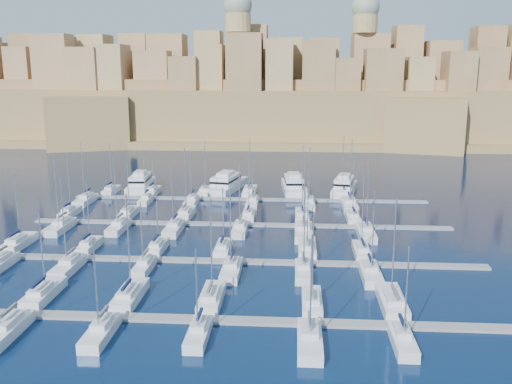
# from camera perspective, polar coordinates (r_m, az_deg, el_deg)

# --- Properties ---
(ground) EXTENTS (600.00, 600.00, 0.00)m
(ground) POSITION_cam_1_polar(r_m,az_deg,el_deg) (105.32, -2.19, -4.85)
(ground) COLOR black
(ground) RESTS_ON ground
(pontoon_near) EXTENTS (84.00, 2.00, 0.40)m
(pontoon_near) POSITION_cam_1_polar(r_m,az_deg,el_deg) (73.78, -5.08, -12.60)
(pontoon_near) COLOR slate
(pontoon_near) RESTS_ON ground
(pontoon_mid_near) EXTENTS (84.00, 2.00, 0.40)m
(pontoon_mid_near) POSITION_cam_1_polar(r_m,az_deg,el_deg) (93.95, -2.98, -6.92)
(pontoon_mid_near) COLOR slate
(pontoon_mid_near) RESTS_ON ground
(pontoon_mid_far) EXTENTS (84.00, 2.00, 0.40)m
(pontoon_mid_far) POSITION_cam_1_polar(r_m,az_deg,el_deg) (114.79, -1.66, -3.26)
(pontoon_mid_far) COLOR slate
(pontoon_mid_far) RESTS_ON ground
(pontoon_far) EXTENTS (84.00, 2.00, 0.40)m
(pontoon_far) POSITION_cam_1_polar(r_m,az_deg,el_deg) (135.99, -0.75, -0.73)
(pontoon_far) COLOR slate
(pontoon_far) RESTS_ON ground
(sailboat_1) EXTENTS (2.88, 9.61, 14.02)m
(sailboat_1) POSITION_cam_1_polar(r_m,az_deg,el_deg) (85.19, -20.48, -9.44)
(sailboat_1) COLOR silver
(sailboat_1) RESTS_ON ground
(sailboat_2) EXTENTS (2.95, 9.85, 15.21)m
(sailboat_2) POSITION_cam_1_polar(r_m,az_deg,el_deg) (81.15, -12.51, -10.02)
(sailboat_2) COLOR silver
(sailboat_2) RESTS_ON ground
(sailboat_3) EXTENTS (2.88, 9.61, 14.74)m
(sailboat_3) POSITION_cam_1_polar(r_m,az_deg,el_deg) (78.69, -4.47, -10.49)
(sailboat_3) COLOR silver
(sailboat_3) RESTS_ON ground
(sailboat_4) EXTENTS (2.62, 8.73, 12.86)m
(sailboat_4) POSITION_cam_1_polar(r_m,az_deg,el_deg) (77.56, 5.61, -10.88)
(sailboat_4) COLOR silver
(sailboat_4) RESTS_ON ground
(sailboat_5) EXTENTS (3.13, 10.44, 14.95)m
(sailboat_5) POSITION_cam_1_polar(r_m,az_deg,el_deg) (79.38, 13.44, -10.59)
(sailboat_5) COLOR silver
(sailboat_5) RESTS_ON ground
(sailboat_7) EXTENTS (3.07, 10.23, 15.89)m
(sailboat_7) POSITION_cam_1_polar(r_m,az_deg,el_deg) (75.46, -23.90, -12.63)
(sailboat_7) COLOR silver
(sailboat_7) RESTS_ON ground
(sailboat_8) EXTENTS (2.59, 8.62, 12.73)m
(sailboat_8) POSITION_cam_1_polar(r_m,az_deg,el_deg) (71.73, -15.27, -13.33)
(sailboat_8) COLOR silver
(sailboat_8) RESTS_ON ground
(sailboat_9) EXTENTS (2.36, 7.85, 11.58)m
(sailboat_9) POSITION_cam_1_polar(r_m,az_deg,el_deg) (69.29, -5.78, -13.90)
(sailboat_9) COLOR silver
(sailboat_9) RESTS_ON ground
(sailboat_10) EXTENTS (2.83, 9.42, 13.83)m
(sailboat_10) POSITION_cam_1_polar(r_m,az_deg,el_deg) (67.73, 5.39, -14.52)
(sailboat_10) COLOR silver
(sailboat_10) RESTS_ON ground
(sailboat_11) EXTENTS (2.39, 7.97, 12.46)m
(sailboat_11) POSITION_cam_1_polar(r_m,az_deg,el_deg) (69.50, 14.46, -14.17)
(sailboat_11) COLOR silver
(sailboat_11) RESTS_ON ground
(sailboat_12) EXTENTS (2.86, 9.54, 13.83)m
(sailboat_12) POSITION_cam_1_polar(r_m,az_deg,el_deg) (109.88, -22.63, -4.69)
(sailboat_12) COLOR silver
(sailboat_12) RESTS_ON ground
(sailboat_13) EXTENTS (2.41, 8.03, 12.38)m
(sailboat_13) POSITION_cam_1_polar(r_m,az_deg,el_deg) (104.08, -16.33, -5.16)
(sailboat_13) COLOR silver
(sailboat_13) RESTS_ON ground
(sailboat_14) EXTENTS (2.46, 8.21, 14.27)m
(sailboat_14) POSITION_cam_1_polar(r_m,az_deg,el_deg) (100.66, -9.81, -5.42)
(sailboat_14) COLOR silver
(sailboat_14) RESTS_ON ground
(sailboat_15) EXTENTS (2.50, 8.33, 11.63)m
(sailboat_15) POSITION_cam_1_polar(r_m,az_deg,el_deg) (98.67, -3.30, -5.64)
(sailboat_15) COLOR silver
(sailboat_15) RESTS_ON ground
(sailboat_16) EXTENTS (3.00, 10.00, 14.72)m
(sailboat_16) POSITION_cam_1_polar(r_m,az_deg,el_deg) (98.71, 5.13, -5.63)
(sailboat_16) COLOR silver
(sailboat_16) RESTS_ON ground
(sailboat_17) EXTENTS (2.60, 8.66, 13.87)m
(sailboat_17) POSITION_cam_1_polar(r_m,az_deg,el_deg) (98.73, 10.52, -5.81)
(sailboat_17) COLOR silver
(sailboat_17) RESTS_ON ground
(sailboat_19) EXTENTS (2.80, 9.34, 15.24)m
(sailboat_19) POSITION_cam_1_polar(r_m,az_deg,el_deg) (94.70, -18.25, -7.04)
(sailboat_19) COLOR silver
(sailboat_19) RESTS_ON ground
(sailboat_20) EXTENTS (2.35, 7.83, 11.54)m
(sailboat_20) POSITION_cam_1_polar(r_m,az_deg,el_deg) (91.63, -11.13, -7.32)
(sailboat_20) COLOR silver
(sailboat_20) RESTS_ON ground
(sailboat_21) EXTENTS (2.75, 9.18, 14.01)m
(sailboat_21) POSITION_cam_1_polar(r_m,az_deg,el_deg) (88.49, -2.48, -7.79)
(sailboat_21) COLOR silver
(sailboat_21) RESTS_ON ground
(sailboat_22) EXTENTS (2.58, 8.59, 13.81)m
(sailboat_22) POSITION_cam_1_polar(r_m,az_deg,el_deg) (88.26, 4.78, -7.88)
(sailboat_22) COLOR silver
(sailboat_22) RESTS_ON ground
(sailboat_23) EXTENTS (2.81, 9.38, 13.98)m
(sailboat_23) POSITION_cam_1_polar(r_m,az_deg,el_deg) (88.65, 11.39, -8.00)
(sailboat_23) COLOR silver
(sailboat_23) RESTS_ON ground
(sailboat_24) EXTENTS (2.44, 8.12, 13.65)m
(sailboat_24) POSITION_cam_1_polar(r_m,az_deg,el_deg) (128.20, -18.13, -1.95)
(sailboat_24) COLOR silver
(sailboat_24) RESTS_ON ground
(sailboat_25) EXTENTS (2.65, 8.85, 13.50)m
(sailboat_25) POSITION_cam_1_polar(r_m,az_deg,el_deg) (124.34, -12.62, -2.06)
(sailboat_25) COLOR silver
(sailboat_25) RESTS_ON ground
(sailboat_26) EXTENTS (2.86, 9.53, 15.12)m
(sailboat_26) POSITION_cam_1_polar(r_m,az_deg,el_deg) (121.75, -7.04, -2.15)
(sailboat_26) COLOR silver
(sailboat_26) RESTS_ON ground
(sailboat_27) EXTENTS (2.59, 8.64, 14.73)m
(sailboat_27) POSITION_cam_1_polar(r_m,az_deg,el_deg) (119.52, -0.73, -2.34)
(sailboat_27) COLOR silver
(sailboat_27) RESTS_ON ground
(sailboat_28) EXTENTS (2.86, 9.52, 14.37)m
(sailboat_28) POSITION_cam_1_polar(r_m,az_deg,el_deg) (119.56, 4.63, -2.37)
(sailboat_28) COLOR silver
(sailboat_28) RESTS_ON ground
(sailboat_29) EXTENTS (2.64, 8.79, 14.50)m
(sailboat_29) POSITION_cam_1_polar(r_m,az_deg,el_deg) (119.82, 9.65, -2.48)
(sailboat_29) COLOR silver
(sailboat_29) RESTS_ON ground
(sailboat_30) EXTENTS (3.02, 10.06, 14.55)m
(sailboat_30) POSITION_cam_1_polar(r_m,az_deg,el_deg) (117.60, -18.98, -3.29)
(sailboat_30) COLOR silver
(sailboat_30) RESTS_ON ground
(sailboat_31) EXTENTS (2.68, 8.95, 15.05)m
(sailboat_31) POSITION_cam_1_polar(r_m,az_deg,el_deg) (114.18, -13.59, -3.42)
(sailboat_31) COLOR silver
(sailboat_31) RESTS_ON ground
(sailboat_32) EXTENTS (2.79, 9.29, 13.48)m
(sailboat_32) POSITION_cam_1_polar(r_m,az_deg,el_deg) (111.24, -8.20, -3.62)
(sailboat_32) COLOR silver
(sailboat_32) RESTS_ON ground
(sailboat_33) EXTENTS (2.64, 8.82, 13.68)m
(sailboat_33) POSITION_cam_1_polar(r_m,az_deg,el_deg) (109.52, -1.62, -3.75)
(sailboat_33) COLOR silver
(sailboat_33) RESTS_ON ground
(sailboat_34) EXTENTS (3.27, 10.90, 16.57)m
(sailboat_34) POSITION_cam_1_polar(r_m,az_deg,el_deg) (108.05, 4.77, -3.99)
(sailboat_34) COLOR silver
(sailboat_34) RESTS_ON ground
(sailboat_35) EXTENTS (3.04, 10.15, 16.41)m
(sailboat_35) POSITION_cam_1_polar(r_m,az_deg,el_deg) (109.22, 10.93, -4.01)
(sailboat_35) COLOR silver
(sailboat_35) RESTS_ON ground
(sailboat_36) EXTENTS (2.52, 8.39, 13.05)m
(sailboat_36) POSITION_cam_1_polar(r_m,az_deg,el_deg) (147.76, -14.28, 0.16)
(sailboat_36) COLOR silver
(sailboat_36) RESTS_ON ground
(sailboat_37) EXTENTS (2.50, 8.32, 11.60)m
(sailboat_37) POSITION_cam_1_polar(r_m,az_deg,el_deg) (144.74, -10.25, 0.09)
(sailboat_37) COLOR silver
(sailboat_37) RESTS_ON ground
(sailboat_38) EXTENTS (2.71, 9.04, 13.78)m
(sailboat_38) POSITION_cam_1_polar(r_m,az_deg,el_deg) (142.45, -5.11, 0.06)
(sailboat_38) COLOR silver
(sailboat_38) RESTS_ON ground
(sailboat_39) EXTENTS (3.10, 10.35, 14.27)m
(sailboat_39) POSITION_cam_1_polar(r_m,az_deg,el_deg) (141.76, -0.64, 0.05)
(sailboat_39) COLOR silver
(sailboat_39) RESTS_ON ground
(sailboat_40) EXTENTS (2.71, 9.04, 12.84)m
(sailboat_40) POSITION_cam_1_polar(r_m,az_deg,el_deg) (140.71, 4.65, -0.10)
(sailboat_40) COLOR silver
(sailboat_40) RESTS_ON ground
(sailboat_41) EXTENTS (2.92, 9.75, 15.06)m
(sailboat_41) POSITION_cam_1_polar(r_m,az_deg,el_deg) (141.52, 8.63, -0.12)
(sailboat_41) COLOR silver
(sailboat_41) RESTS_ON ground
(sailboat_42) EXTENTS (2.87, 9.57, 14.90)m
(sailboat_42) POSITION_cam_1_polar(r_m,az_deg,el_deg) (138.75, -16.69, -0.77)
(sailboat_42) COLOR silver
(sailboat_42) RESTS_ON ground
(sailboat_43) EXTENTS (2.22, 7.39, 11.43)m
(sailboat_43) POSITION_cam_1_polar(r_m,az_deg,el_deg) (135.47, -10.95, -0.80)
(sailboat_43) COLOR silver
(sailboat_43) RESTS_ON ground
(sailboat_44) EXTENTS (2.56, 8.53, 12.69)m
(sailboat_44) POSITION_cam_1_polar(r_m,az_deg,el_deg) (132.56, -6.44, -0.93)
(sailboat_44) COLOR silver
(sailboat_44) RESTS_ON ground
(sailboat_45) EXTENTS (2.62, 8.72, 12.26)m
(sailboat_45) POSITION_cam_1_polar(r_m,az_deg,el_deg) (130.68, -0.36, -1.05)
(sailboat_45) COLOR silver
(sailboat_45) RESTS_ON ground
(sailboat_46) EXTENTS (2.72, 9.05, 13.97)m
(sailboat_46) POSITION_cam_1_polar(r_m,az_deg,el_deg) (130.20, 5.29, -1.14)
(sailboat_46) COLOR silver
(sailboat_46) RESTS_ON ground
(sailboat_47) EXTENTS (3.27, 10.91, 16.06)m
(sailboat_47) POSITION_cam_1_polar(r_m,az_deg,el_deg) (129.85, 9.33, -1.28)
(sailboat_47) COLOR silver
(sailboat_47) RESTS_ON ground
(motor_yacht_a) EXTENTS (6.04, 16.86, 5.25)m
(motor_yacht_a) POSITION_cam_1_polar(r_m,az_deg,el_deg) (149.78, -11.44, 0.86)
(motor_yacht_a) COLOR silver
(motor_yacht_a) RESTS_ON ground
(motor_yacht_b) EXTENTS (9.54, 19.62, 5.25)m
(motor_yacht_b) POSITION_cam_1_polar(r_m,az_deg,el_deg) (146.57, -2.96, 0.84)
(motor_yacht_b) COLOR silver
(motor_yacht_b) RESTS_ON ground
(motor_yacht_c) EXTENTS (6.63, 17.52, 5.25)m
(motor_yacht_c) POSITION_cam_1_polar(r_m,az_deg,el_deg) (144.72, 3.77, 0.68)
(motor_yacht_c) COLOR silver
(motor_yacht_c) RESTS_ON ground
(motor_yacht_d) EXTENTS (8.00, 16.56, 5.25)m
(motor_yacht_d) POSITION_cam_1_polar(r_m,az_deg,el_deg) (144.68, 8.83, 0.55)
(motor_yacht_d) COLOR silver
(motor_yacht_d) RESTS_ON ground
(fortified_city) EXTENTS (460.00, 108.95, 59.52)m
(fortified_city) POSITION_cam_1_polar(r_m,az_deg,el_deg) (255.93, 1.49, 8.83)
(fortified_city) COLOR brown
(fortified_city) RESTS_ON ground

